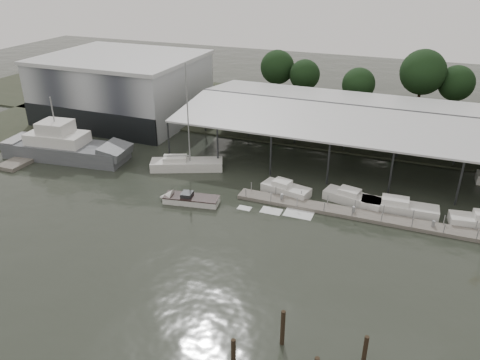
% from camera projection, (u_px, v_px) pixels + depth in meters
% --- Properties ---
extents(ground, '(200.00, 200.00, 0.00)m').
position_uv_depth(ground, '(195.00, 236.00, 46.51)').
color(ground, '#252A22').
rests_on(ground, ground).
extents(land_strip_far, '(140.00, 30.00, 0.30)m').
position_uv_depth(land_strip_far, '(302.00, 115.00, 81.70)').
color(land_strip_far, '#333629').
rests_on(land_strip_far, ground).
extents(land_strip_west, '(20.00, 40.00, 0.30)m').
position_uv_depth(land_strip_west, '(71.00, 109.00, 84.81)').
color(land_strip_west, '#333629').
rests_on(land_strip_west, ground).
extents(storage_warehouse, '(24.50, 20.50, 10.50)m').
position_uv_depth(storage_warehouse, '(123.00, 87.00, 78.56)').
color(storage_warehouse, '#A5AAAF').
rests_on(storage_warehouse, ground).
extents(covered_boat_shed, '(58.24, 24.00, 6.96)m').
position_uv_depth(covered_boat_shed, '(403.00, 116.00, 61.74)').
color(covered_boat_shed, '#B8BBBD').
rests_on(covered_boat_shed, ground).
extents(trawler_dock, '(3.00, 18.00, 0.50)m').
position_uv_depth(trawler_dock, '(53.00, 146.00, 68.03)').
color(trawler_dock, slate).
rests_on(trawler_dock, ground).
extents(floating_dock, '(28.00, 2.00, 1.40)m').
position_uv_depth(floating_dock, '(363.00, 215.00, 49.87)').
color(floating_dock, slate).
rests_on(floating_dock, ground).
extents(grey_trawler, '(18.09, 6.87, 8.84)m').
position_uv_depth(grey_trawler, '(66.00, 147.00, 63.81)').
color(grey_trawler, '#56595F').
rests_on(grey_trawler, ground).
extents(white_sailboat, '(9.54, 6.06, 14.03)m').
position_uv_depth(white_sailboat, '(186.00, 164.00, 60.91)').
color(white_sailboat, silver).
rests_on(white_sailboat, ground).
extents(speedboat_underway, '(17.82, 4.87, 2.00)m').
position_uv_depth(speedboat_underway, '(187.00, 199.00, 52.75)').
color(speedboat_underway, silver).
rests_on(speedboat_underway, ground).
extents(moored_cruiser_0, '(6.01, 3.38, 1.70)m').
position_uv_depth(moored_cruiser_0, '(285.00, 189.00, 54.56)').
color(moored_cruiser_0, silver).
rests_on(moored_cruiser_0, ground).
extents(moored_cruiser_1, '(6.92, 3.65, 1.70)m').
position_uv_depth(moored_cruiser_1, '(353.00, 198.00, 52.56)').
color(moored_cruiser_1, silver).
rests_on(moored_cruiser_1, ground).
extents(moored_cruiser_2, '(8.15, 2.51, 1.70)m').
position_uv_depth(moored_cruiser_2, '(399.00, 207.00, 50.66)').
color(moored_cruiser_2, silver).
rests_on(moored_cruiser_2, ground).
extents(horizon_tree_line, '(71.53, 10.85, 11.36)m').
position_uv_depth(horizon_tree_line, '(450.00, 84.00, 76.55)').
color(horizon_tree_line, black).
rests_on(horizon_tree_line, ground).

